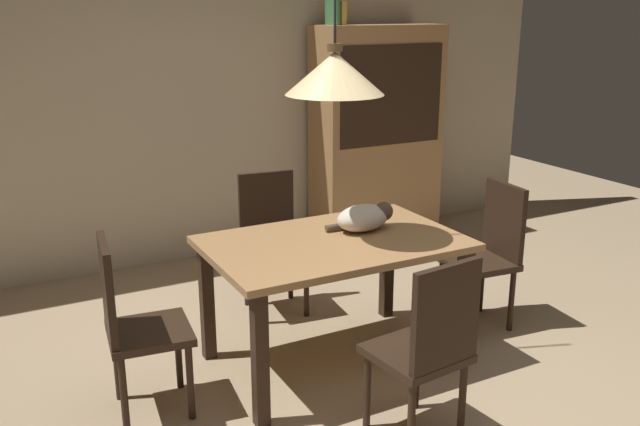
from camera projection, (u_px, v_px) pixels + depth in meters
name	position (u px, v px, depth m)	size (l,w,h in m)	color
ground	(387.00, 403.00, 3.60)	(10.00, 10.00, 0.00)	tan
back_wall	(207.00, 78.00, 5.42)	(6.40, 0.10, 2.90)	beige
dining_table	(334.00, 257.00, 3.84)	(1.40, 0.90, 0.75)	#A87A4C
chair_near_front	(428.00, 344.00, 3.14)	(0.44, 0.44, 0.93)	black
chair_far_back	(271.00, 236.00, 4.63)	(0.44, 0.44, 0.93)	black
chair_right_side	(489.00, 249.00, 4.38)	(0.44, 0.44, 0.93)	black
chair_left_side	(132.00, 320.00, 3.38)	(0.44, 0.44, 0.93)	black
cat_sleeping	(365.00, 217.00, 3.96)	(0.40, 0.27, 0.16)	beige
pendant_lamp	(335.00, 73.00, 3.55)	(0.52, 0.52, 1.30)	beige
hutch_bookcase	(376.00, 140.00, 5.92)	(1.12, 0.45, 1.85)	#A87A4C
book_green_slim	(333.00, 8.00, 5.42)	(0.03, 0.20, 0.26)	#427A4C
book_yellow_short	(338.00, 13.00, 5.45)	(0.04, 0.20, 0.18)	gold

